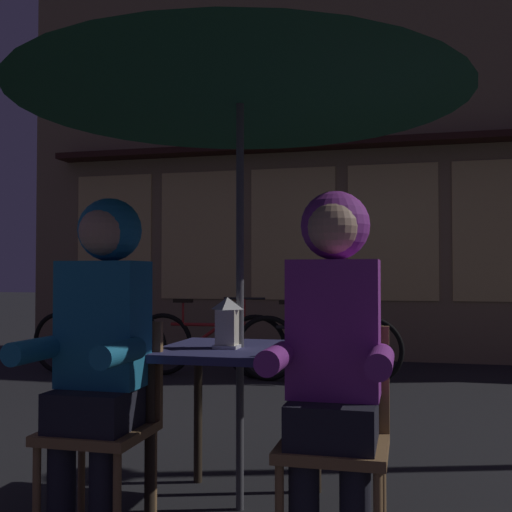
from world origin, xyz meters
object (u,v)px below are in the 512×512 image
at_px(chair_left, 107,414).
at_px(person_right_hooded, 333,335).
at_px(bicycle_third, 317,348).
at_px(cafe_table, 240,369).
at_px(person_left_hooded, 101,330).
at_px(bicycle_nearest, 97,343).
at_px(patio_umbrella, 240,64).
at_px(lantern, 227,321).
at_px(chair_right, 335,427).
at_px(bicycle_second, 208,344).

xyz_separation_m(chair_left, person_right_hooded, (0.96, -0.06, 0.36)).
relative_size(chair_left, bicycle_third, 0.52).
distance_m(cafe_table, bicycle_third, 3.40).
xyz_separation_m(cafe_table, person_left_hooded, (-0.48, -0.43, 0.21)).
bearing_deg(bicycle_nearest, cafe_table, -52.80).
height_order(patio_umbrella, lantern, patio_umbrella).
distance_m(chair_left, bicycle_nearest, 4.11).
xyz_separation_m(patio_umbrella, chair_right, (0.48, -0.37, -1.57)).
xyz_separation_m(person_left_hooded, person_right_hooded, (0.96, 0.00, 0.00)).
distance_m(chair_right, person_right_hooded, 0.36).
distance_m(patio_umbrella, person_left_hooded, 1.37).
height_order(cafe_table, lantern, lantern).
bearing_deg(patio_umbrella, person_left_hooded, -138.43).
distance_m(person_left_hooded, person_right_hooded, 0.96).
relative_size(cafe_table, bicycle_second, 0.44).
xyz_separation_m(patio_umbrella, bicycle_third, (-0.12, 3.39, -1.71)).
distance_m(chair_left, bicycle_second, 3.93).
bearing_deg(chair_left, patio_umbrella, 37.55).
bearing_deg(patio_umbrella, bicycle_second, 110.41).
distance_m(lantern, chair_right, 0.71).
relative_size(person_left_hooded, person_right_hooded, 1.00).
bearing_deg(person_right_hooded, chair_right, 90.00).
bearing_deg(bicycle_nearest, bicycle_second, 11.74).
xyz_separation_m(lantern, person_right_hooded, (0.52, -0.37, -0.01)).
relative_size(bicycle_nearest, bicycle_second, 0.99).
distance_m(lantern, chair_left, 0.65).
distance_m(chair_right, bicycle_nearest, 4.64).
bearing_deg(chair_left, chair_right, 0.00).
height_order(lantern, chair_left, lantern).
bearing_deg(lantern, cafe_table, 51.58).
xyz_separation_m(person_right_hooded, bicycle_nearest, (-2.93, 3.66, -0.50)).
bearing_deg(bicycle_second, chair_right, -65.24).
bearing_deg(bicycle_third, patio_umbrella, -87.91).
height_order(chair_right, bicycle_nearest, chair_right).
bearing_deg(cafe_table, bicycle_third, 92.09).
relative_size(lantern, chair_left, 0.27).
height_order(person_left_hooded, bicycle_third, person_left_hooded).
bearing_deg(patio_umbrella, person_right_hooded, -41.57).
bearing_deg(bicycle_third, chair_right, -80.87).
height_order(cafe_table, chair_left, chair_left).
xyz_separation_m(chair_left, chair_right, (0.96, 0.00, 0.00)).
bearing_deg(bicycle_nearest, chair_left, -61.28).
distance_m(person_right_hooded, bicycle_nearest, 4.71).
bearing_deg(chair_right, lantern, 149.18).
height_order(person_right_hooded, bicycle_nearest, person_right_hooded).
distance_m(patio_umbrella, chair_left, 1.68).
relative_size(chair_left, person_right_hooded, 0.62).
height_order(lantern, chair_right, lantern).
xyz_separation_m(person_left_hooded, bicycle_third, (0.36, 3.81, -0.50)).
distance_m(bicycle_second, bicycle_third, 1.17).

